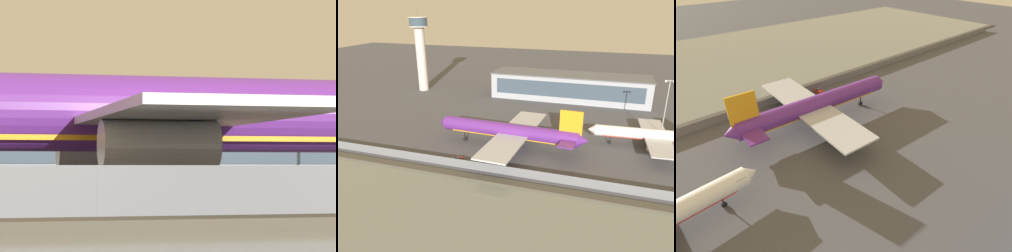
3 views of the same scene
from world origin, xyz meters
TOP-DOWN VIEW (x-y plane):
  - ground_plane at (0.00, 0.00)m, footprint 500.00×500.00m
  - shoreline_seawall at (0.00, -20.50)m, footprint 320.00×3.00m
  - perimeter_fence at (0.00, -16.00)m, footprint 280.00×0.10m
  - cargo_jet_purple at (5.68, 2.32)m, footprint 52.94×45.35m
  - terminal_building at (16.13, 68.91)m, footprint 77.44×19.37m

SIDE VIEW (x-z plane):
  - ground_plane at x=0.00m, z-range 0.00..0.00m
  - shoreline_seawall at x=0.00m, z-range 0.00..0.50m
  - perimeter_fence at x=0.00m, z-range 0.00..2.69m
  - cargo_jet_purple at x=5.68m, z-range -1.82..13.60m
  - terminal_building at x=16.13m, z-range 0.01..12.81m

